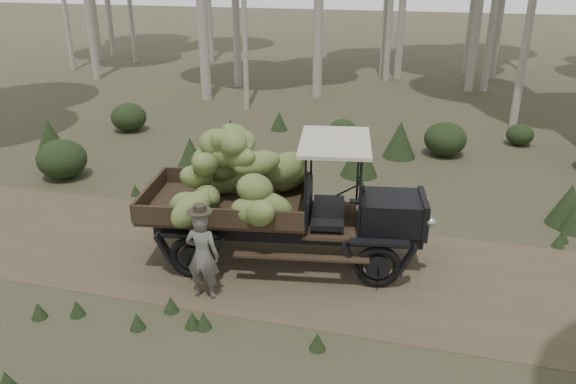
# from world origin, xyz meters

# --- Properties ---
(ground) EXTENTS (120.00, 120.00, 0.00)m
(ground) POSITION_xyz_m (0.00, 0.00, 0.00)
(ground) COLOR #473D2B
(ground) RESTS_ON ground
(dirt_track) EXTENTS (70.00, 4.00, 0.01)m
(dirt_track) POSITION_xyz_m (0.00, 0.00, 0.00)
(dirt_track) COLOR brown
(dirt_track) RESTS_ON ground
(banana_truck) EXTENTS (5.74, 3.19, 2.81)m
(banana_truck) POSITION_xyz_m (-0.53, 0.06, 1.64)
(banana_truck) COLOR black
(banana_truck) RESTS_ON ground
(farmer) EXTENTS (0.61, 0.45, 1.80)m
(farmer) POSITION_xyz_m (-1.05, -1.51, 0.85)
(farmer) COLOR #5E5C56
(farmer) RESTS_ON ground
(undergrowth) EXTENTS (23.22, 21.74, 1.33)m
(undergrowth) POSITION_xyz_m (0.97, -0.37, 0.55)
(undergrowth) COLOR #233319
(undergrowth) RESTS_ON ground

